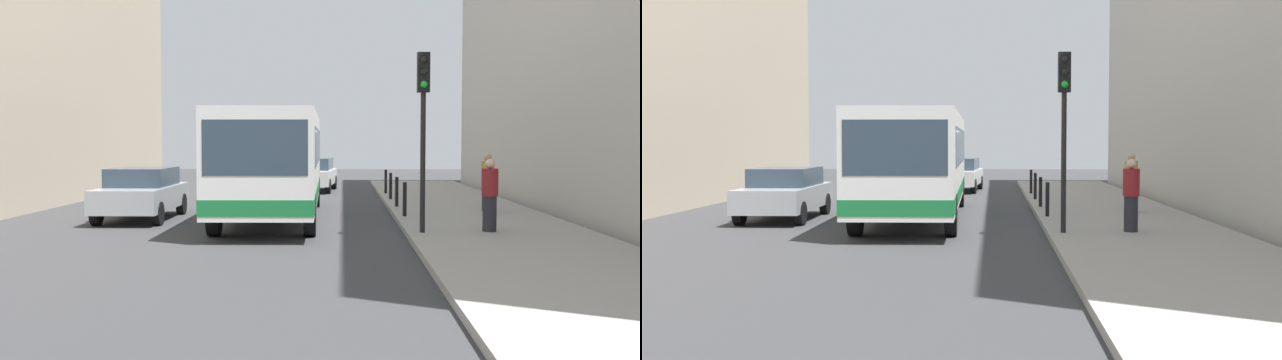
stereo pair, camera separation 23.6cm
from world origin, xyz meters
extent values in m
plane|color=#38383A|center=(0.00, 0.00, 0.00)|extent=(80.00, 80.00, 0.00)
cube|color=#9E9991|center=(5.40, 0.00, 0.07)|extent=(4.40, 40.00, 0.15)
cube|color=white|center=(-0.26, 2.05, 1.75)|extent=(2.72, 11.05, 2.50)
cube|color=#197238|center=(-0.26, 2.05, 0.80)|extent=(2.75, 11.07, 0.36)
cube|color=#2D3D4C|center=(-0.15, -3.43, 2.10)|extent=(2.26, 0.11, 1.20)
cube|color=#2D3D4C|center=(-0.27, 2.54, 2.10)|extent=(2.71, 9.45, 1.00)
cylinder|color=black|center=(0.95, -1.83, 0.50)|extent=(0.30, 1.01, 1.00)
cylinder|color=black|center=(-1.31, -1.88, 0.50)|extent=(0.30, 1.01, 1.00)
cylinder|color=black|center=(0.79, 5.97, 0.50)|extent=(0.30, 1.01, 1.00)
cylinder|color=black|center=(-1.47, 5.92, 0.50)|extent=(0.30, 1.01, 1.00)
cube|color=#A5A8AD|center=(-4.03, 1.71, 0.64)|extent=(1.85, 4.42, 0.64)
cube|color=#2D3D4C|center=(-4.03, 1.86, 1.22)|extent=(1.63, 2.48, 0.52)
cylinder|color=black|center=(-3.19, 0.22, 0.32)|extent=(0.23, 0.64, 0.64)
cylinder|color=black|center=(-4.83, 0.20, 0.32)|extent=(0.23, 0.64, 0.64)
cylinder|color=black|center=(-3.22, 3.22, 0.32)|extent=(0.23, 0.64, 0.64)
cylinder|color=black|center=(-4.86, 3.20, 0.32)|extent=(0.23, 0.64, 0.64)
cube|color=silver|center=(0.38, 13.80, 0.64)|extent=(2.12, 4.52, 0.64)
cube|color=#2D3D4C|center=(0.39, 13.94, 1.22)|extent=(1.78, 2.58, 0.52)
cylinder|color=black|center=(1.09, 12.24, 0.32)|extent=(0.27, 0.65, 0.64)
cylinder|color=black|center=(-0.55, 12.36, 0.32)|extent=(0.27, 0.65, 0.64)
cylinder|color=black|center=(1.31, 15.23, 0.32)|extent=(0.27, 0.65, 0.64)
cylinder|color=black|center=(-0.33, 15.35, 0.32)|extent=(0.27, 0.65, 0.64)
cylinder|color=black|center=(3.55, -2.21, 1.75)|extent=(0.12, 0.12, 3.20)
cube|color=black|center=(3.55, -2.21, 3.80)|extent=(0.28, 0.24, 0.90)
sphere|color=black|center=(3.55, -2.34, 4.08)|extent=(0.16, 0.16, 0.16)
sphere|color=black|center=(3.55, -2.34, 3.80)|extent=(0.16, 0.16, 0.16)
sphere|color=green|center=(3.55, -2.34, 3.52)|extent=(0.16, 0.16, 0.16)
cylinder|color=black|center=(3.45, 1.41, 0.62)|extent=(0.11, 0.11, 0.95)
cylinder|color=black|center=(3.45, 4.43, 0.62)|extent=(0.11, 0.11, 0.95)
cylinder|color=black|center=(3.45, 7.45, 0.62)|extent=(0.11, 0.11, 0.95)
cylinder|color=black|center=(3.45, 10.46, 0.62)|extent=(0.11, 0.11, 0.95)
cylinder|color=#26262D|center=(5.12, -1.98, 0.56)|extent=(0.32, 0.32, 0.82)
cylinder|color=maroon|center=(5.12, -1.98, 1.29)|extent=(0.38, 0.38, 0.63)
sphere|color=beige|center=(5.12, -1.98, 1.72)|extent=(0.23, 0.23, 0.23)
cylinder|color=#26262D|center=(6.04, 2.93, 0.57)|extent=(0.32, 0.32, 0.85)
cylinder|color=gold|center=(6.04, 2.93, 1.32)|extent=(0.38, 0.38, 0.65)
sphere|color=tan|center=(6.04, 2.93, 1.77)|extent=(0.23, 0.23, 0.23)
camera|label=1|loc=(1.73, -18.91, 2.23)|focal=40.97mm
camera|label=2|loc=(1.96, -18.90, 2.23)|focal=40.97mm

